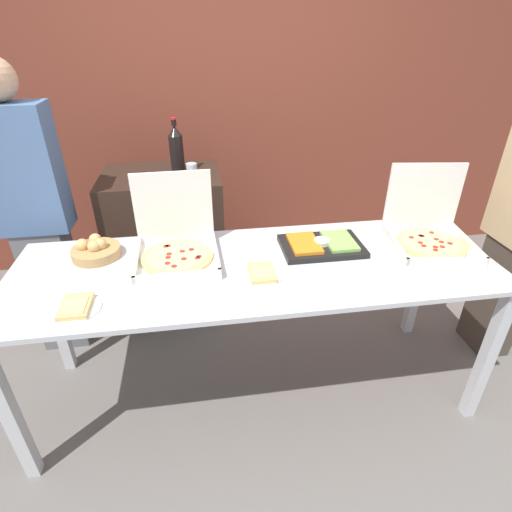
% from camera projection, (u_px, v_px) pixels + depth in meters
% --- Properties ---
extents(ground_plane, '(16.00, 16.00, 0.00)m').
position_uv_depth(ground_plane, '(256.00, 387.00, 2.42)').
color(ground_plane, slate).
extents(brick_wall_behind, '(10.00, 0.06, 2.80)m').
position_uv_depth(brick_wall_behind, '(224.00, 99.00, 3.18)').
color(brick_wall_behind, brown).
rests_on(brick_wall_behind, ground_plane).
extents(buffet_table, '(2.40, 0.82, 0.87)m').
position_uv_depth(buffet_table, '(256.00, 281.00, 2.04)').
color(buffet_table, silver).
rests_on(buffet_table, ground_plane).
extents(pizza_box_near_left, '(0.41, 0.43, 0.40)m').
position_uv_depth(pizza_box_near_left, '(176.00, 245.00, 2.01)').
color(pizza_box_near_left, silver).
rests_on(pizza_box_near_left, buffet_table).
extents(pizza_box_far_left, '(0.46, 0.47, 0.40)m').
position_uv_depth(pizza_box_far_left, '(429.00, 233.00, 2.13)').
color(pizza_box_far_left, silver).
rests_on(pizza_box_far_left, buffet_table).
extents(paper_plate_front_right, '(0.21, 0.21, 0.03)m').
position_uv_depth(paper_plate_front_right, '(262.00, 273.00, 1.89)').
color(paper_plate_front_right, white).
rests_on(paper_plate_front_right, buffet_table).
extents(paper_plate_front_left, '(0.20, 0.20, 0.03)m').
position_uv_depth(paper_plate_front_left, '(76.00, 307.00, 1.67)').
color(paper_plate_front_left, white).
rests_on(paper_plate_front_left, buffet_table).
extents(veggie_tray, '(0.43, 0.29, 0.05)m').
position_uv_depth(veggie_tray, '(322.00, 245.00, 2.12)').
color(veggie_tray, black).
rests_on(veggie_tray, buffet_table).
extents(bread_basket, '(0.24, 0.24, 0.10)m').
position_uv_depth(bread_basket, '(95.00, 250.00, 2.04)').
color(bread_basket, tan).
rests_on(bread_basket, buffet_table).
extents(sideboard_podium, '(0.79, 0.59, 1.05)m').
position_uv_depth(sideboard_podium, '(169.00, 243.00, 2.92)').
color(sideboard_podium, black).
rests_on(sideboard_podium, ground_plane).
extents(soda_bottle, '(0.09, 0.09, 0.35)m').
position_uv_depth(soda_bottle, '(176.00, 149.00, 2.63)').
color(soda_bottle, black).
rests_on(soda_bottle, sideboard_podium).
extents(soda_can_silver, '(0.07, 0.07, 0.12)m').
position_uv_depth(soda_can_silver, '(192.00, 173.00, 2.48)').
color(soda_can_silver, silver).
rests_on(soda_can_silver, sideboard_podium).
extents(person_guest_cap, '(0.40, 0.22, 1.78)m').
position_uv_depth(person_guest_cap, '(35.00, 215.00, 2.33)').
color(person_guest_cap, slate).
rests_on(person_guest_cap, ground_plane).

